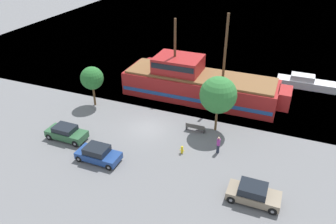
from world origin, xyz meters
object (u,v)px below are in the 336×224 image
Objects in this scene: parked_car_curb_rear at (253,194)px; bench_promenade_east at (195,127)px; moored_boat_dockside at (168,65)px; parked_car_curb_mid at (98,154)px; pirate_ship at (198,84)px; parked_car_curb_front at (66,133)px; fire_hydrant at (182,149)px; moored_boat_outer at (305,83)px; pedestrian_walking_near at (218,145)px.

bench_promenade_east is at bearing 132.71° from parked_car_curb_rear.
bench_promenade_east is (-6.99, 7.57, -0.27)m from parked_car_curb_rear.
moored_boat_dockside is 22.11m from parked_car_curb_mid.
pirate_ship is 16.13m from parked_car_curb_front.
parked_car_curb_rear reaches higher than fire_hydrant.
moored_boat_outer reaches higher than parked_car_curb_rear.
pirate_ship reaches higher than parked_car_curb_front.
moored_boat_outer is 9.37× the size of fire_hydrant.
moored_boat_outer is at bearing 62.55° from fire_hydrant.
parked_car_curb_rear is at bearing -27.42° from fire_hydrant.
moored_boat_outer is 1.80× the size of parked_car_curb_front.
moored_boat_outer is at bearing 2.88° from moored_boat_dockside.
parked_car_curb_front is at bearing -134.96° from moored_boat_outer.
pirate_ship is 11.13m from pedestrian_walking_near.
parked_car_curb_front is 2.00× the size of bench_promenade_east.
pirate_ship is 11.20× the size of pedestrian_walking_near.
moored_boat_dockside is at bearing 121.50° from bench_promenade_east.
pirate_ship is at bearing -46.47° from moored_boat_dockside.
moored_boat_outer is 1.81× the size of parked_car_curb_rear.
parked_car_curb_front is 18.30m from parked_car_curb_rear.
parked_car_curb_rear is (13.54, 0.14, 0.02)m from parked_car_curb_mid.
pedestrian_walking_near is at bearing -111.15° from moored_boat_outer.
fire_hydrant is at bearing -64.38° from moored_boat_dockside.
parked_car_curb_mid is 10.83m from pedestrian_walking_near.
pedestrian_walking_near is (-6.92, -17.87, 0.25)m from moored_boat_outer.
parked_car_curb_rear is at bearing -4.99° from parked_car_curb_front.
moored_boat_outer is 1.83× the size of parked_car_curb_mid.
fire_hydrant is at bearing 10.32° from parked_car_curb_front.
parked_car_curb_mid reaches higher than fire_hydrant.
parked_car_curb_mid is at bearing -130.30° from bench_promenade_east.
parked_car_curb_front is 14.65m from pedestrian_walking_near.
moored_boat_outer reaches higher than parked_car_curb_front.
bench_promenade_east is at bearing 49.70° from parked_car_curb_mid.
pirate_ship is 4.86× the size of parked_car_curb_front.
moored_boat_outer is 4.15× the size of pedestrian_walking_near.
fire_hydrant is (-7.01, 3.64, -0.31)m from parked_car_curb_rear.
pirate_ship is 7.63m from bench_promenade_east.
pedestrian_walking_near is at bearing 22.95° from fire_hydrant.
moored_boat_dockside is 1.82× the size of parked_car_curb_front.
parked_car_curb_rear is 2.29× the size of pedestrian_walking_near.
pedestrian_walking_near is at bearing 128.91° from parked_car_curb_rear.
fire_hydrant is at bearing -117.45° from moored_boat_outer.
pirate_ship is 9.82m from moored_boat_dockside.
parked_car_curb_front is (-9.20, -13.20, -1.12)m from pirate_ship.
parked_car_curb_mid is at bearing -20.27° from parked_car_curb_front.
bench_promenade_east is (8.75, -14.28, -0.16)m from moored_boat_dockside.
parked_car_curb_mid is (2.21, -22.00, 0.09)m from moored_boat_dockside.
moored_boat_dockside is 9.46× the size of fire_hydrant.
pedestrian_walking_near is (9.57, 5.06, 0.18)m from parked_car_curb_mid.
moored_boat_dockside reaches higher than fire_hydrant.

